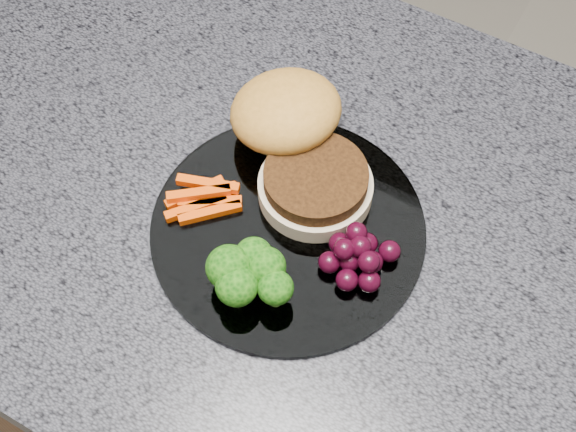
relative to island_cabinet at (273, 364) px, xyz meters
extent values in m
cube|color=brown|center=(0.00, 0.00, 0.00)|extent=(1.20, 0.60, 0.86)
cube|color=#44454E|center=(0.00, 0.00, 0.45)|extent=(1.20, 0.60, 0.04)
cylinder|color=white|center=(0.04, -0.03, 0.47)|extent=(0.26, 0.26, 0.01)
cylinder|color=#CEB691|center=(0.05, 0.02, 0.49)|extent=(0.14, 0.14, 0.02)
cylinder|color=#3E210C|center=(0.05, 0.02, 0.50)|extent=(0.13, 0.13, 0.02)
ellipsoid|color=#BA7D2E|center=(-0.01, 0.06, 0.51)|extent=(0.14, 0.14, 0.06)
cube|color=#E94603|center=(-0.05, -0.04, 0.48)|extent=(0.05, 0.05, 0.01)
cube|color=#E94603|center=(-0.04, -0.04, 0.48)|extent=(0.06, 0.04, 0.01)
cube|color=#E94603|center=(-0.04, -0.06, 0.48)|extent=(0.04, 0.05, 0.01)
cube|color=#E94603|center=(-0.04, -0.03, 0.49)|extent=(0.06, 0.03, 0.01)
cube|color=#E94603|center=(-0.05, -0.05, 0.49)|extent=(0.05, 0.04, 0.01)
cube|color=#E94603|center=(-0.03, -0.05, 0.48)|extent=(0.05, 0.05, 0.01)
cube|color=#E94603|center=(-0.05, -0.04, 0.48)|extent=(0.04, 0.06, 0.01)
cylinder|color=#619A38|center=(0.03, -0.11, 0.48)|extent=(0.01, 0.01, 0.02)
ellipsoid|color=#0B3A07|center=(0.03, -0.11, 0.51)|extent=(0.04, 0.04, 0.04)
cylinder|color=#619A38|center=(0.05, -0.09, 0.48)|extent=(0.01, 0.01, 0.02)
ellipsoid|color=#0B3A07|center=(0.05, -0.09, 0.50)|extent=(0.04, 0.04, 0.03)
cylinder|color=#619A38|center=(0.04, -0.12, 0.48)|extent=(0.01, 0.01, 0.02)
ellipsoid|color=#0B3A07|center=(0.04, -0.12, 0.51)|extent=(0.04, 0.04, 0.03)
cylinder|color=#619A38|center=(0.07, -0.10, 0.48)|extent=(0.01, 0.01, 0.02)
ellipsoid|color=#0B3A07|center=(0.07, -0.10, 0.50)|extent=(0.03, 0.03, 0.03)
cylinder|color=#619A38|center=(0.04, -0.08, 0.48)|extent=(0.01, 0.01, 0.02)
ellipsoid|color=#0B3A07|center=(0.04, -0.08, 0.50)|extent=(0.03, 0.03, 0.03)
sphere|color=black|center=(0.11, -0.04, 0.49)|extent=(0.02, 0.02, 0.02)
sphere|color=black|center=(0.13, -0.03, 0.49)|extent=(0.02, 0.02, 0.02)
sphere|color=black|center=(0.12, -0.01, 0.49)|extent=(0.02, 0.02, 0.02)
sphere|color=black|center=(0.09, -0.03, 0.49)|extent=(0.02, 0.02, 0.02)
sphere|color=black|center=(0.10, -0.05, 0.49)|extent=(0.02, 0.02, 0.02)
sphere|color=black|center=(0.12, -0.06, 0.49)|extent=(0.02, 0.02, 0.02)
sphere|color=black|center=(0.14, -0.05, 0.49)|extent=(0.02, 0.02, 0.02)
sphere|color=black|center=(0.14, -0.01, 0.49)|extent=(0.02, 0.02, 0.02)
sphere|color=black|center=(0.12, -0.03, 0.50)|extent=(0.02, 0.02, 0.02)
sphere|color=black|center=(0.10, -0.04, 0.50)|extent=(0.02, 0.02, 0.02)
sphere|color=black|center=(0.13, -0.04, 0.50)|extent=(0.02, 0.02, 0.02)
sphere|color=black|center=(0.11, -0.02, 0.50)|extent=(0.02, 0.02, 0.02)
camera|label=1|loc=(0.23, -0.36, 1.12)|focal=50.00mm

